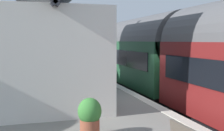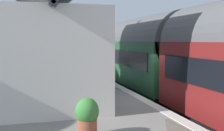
{
  "view_description": "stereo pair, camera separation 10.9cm",
  "coord_description": "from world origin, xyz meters",
  "px_view_note": "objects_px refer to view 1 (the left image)",
  "views": [
    {
      "loc": [
        -9.16,
        5.09,
        3.04
      ],
      "look_at": [
        3.25,
        1.5,
        1.88
      ],
      "focal_mm": 44.58,
      "sensor_mm": 36.0,
      "label": 1
    },
    {
      "loc": [
        -9.19,
        4.98,
        3.04
      ],
      "look_at": [
        3.25,
        1.5,
        1.88
      ],
      "focal_mm": 44.58,
      "sensor_mm": 36.0,
      "label": 2
    }
  ],
  "objects_px": {
    "train": "(181,61)",
    "station_building": "(48,53)",
    "planter_bench_left": "(90,116)",
    "bench_by_lamp": "(63,64)",
    "planter_edge_near": "(85,69)"
  },
  "relations": [
    {
      "from": "station_building",
      "to": "bench_by_lamp",
      "type": "height_order",
      "value": "station_building"
    },
    {
      "from": "station_building",
      "to": "bench_by_lamp",
      "type": "relative_size",
      "value": 5.09
    },
    {
      "from": "planter_edge_near",
      "to": "station_building",
      "type": "bearing_deg",
      "value": 157.81
    },
    {
      "from": "train",
      "to": "station_building",
      "type": "distance_m",
      "value": 5.41
    },
    {
      "from": "train",
      "to": "planter_edge_near",
      "type": "xyz_separation_m",
      "value": [
        6.68,
        2.83,
        -0.95
      ]
    },
    {
      "from": "bench_by_lamp",
      "to": "planter_bench_left",
      "type": "distance_m",
      "value": 14.31
    },
    {
      "from": "station_building",
      "to": "train",
      "type": "bearing_deg",
      "value": -94.48
    },
    {
      "from": "bench_by_lamp",
      "to": "planter_edge_near",
      "type": "xyz_separation_m",
      "value": [
        -3.26,
        -1.03,
        -0.1
      ]
    },
    {
      "from": "station_building",
      "to": "planter_edge_near",
      "type": "xyz_separation_m",
      "value": [
        6.26,
        -2.55,
        -1.32
      ]
    },
    {
      "from": "station_building",
      "to": "planter_bench_left",
      "type": "relative_size",
      "value": 8.05
    },
    {
      "from": "bench_by_lamp",
      "to": "planter_edge_near",
      "type": "distance_m",
      "value": 3.42
    },
    {
      "from": "bench_by_lamp",
      "to": "train",
      "type": "bearing_deg",
      "value": -158.76
    },
    {
      "from": "planter_bench_left",
      "to": "train",
      "type": "bearing_deg",
      "value": -47.74
    },
    {
      "from": "bench_by_lamp",
      "to": "planter_edge_near",
      "type": "bearing_deg",
      "value": -162.44
    },
    {
      "from": "train",
      "to": "planter_bench_left",
      "type": "height_order",
      "value": "train"
    }
  ]
}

